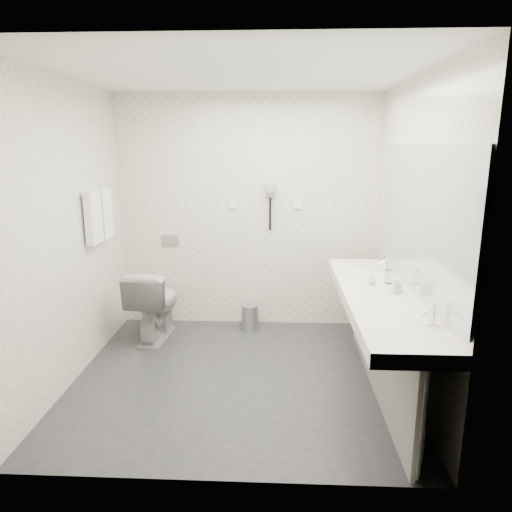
{
  "coord_description": "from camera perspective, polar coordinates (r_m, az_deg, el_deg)",
  "views": [
    {
      "loc": [
        0.33,
        -3.69,
        1.97
      ],
      "look_at": [
        0.15,
        0.15,
        1.05
      ],
      "focal_mm": 32.59,
      "sensor_mm": 36.0,
      "label": 1
    }
  ],
  "objects": [
    {
      "name": "floor",
      "position": [
        4.19,
        -2.22,
        -14.57
      ],
      "size": [
        2.8,
        2.8,
        0.0
      ],
      "primitive_type": "plane",
      "color": "#2A2A2F",
      "rests_on": "ground"
    },
    {
      "name": "ceiling",
      "position": [
        3.74,
        -2.58,
        21.6
      ],
      "size": [
        2.8,
        2.8,
        0.0
      ],
      "primitive_type": "plane",
      "rotation": [
        3.14,
        0.0,
        0.0
      ],
      "color": "white",
      "rests_on": "wall_back"
    },
    {
      "name": "wall_back",
      "position": [
        5.05,
        -1.09,
        5.25
      ],
      "size": [
        2.8,
        0.0,
        2.8
      ],
      "primitive_type": "plane",
      "rotation": [
        1.57,
        0.0,
        0.0
      ],
      "color": "silver",
      "rests_on": "floor"
    },
    {
      "name": "wall_front",
      "position": [
        2.52,
        -4.98,
        -3.18
      ],
      "size": [
        2.8,
        0.0,
        2.8
      ],
      "primitive_type": "plane",
      "rotation": [
        -1.57,
        0.0,
        0.0
      ],
      "color": "silver",
      "rests_on": "floor"
    },
    {
      "name": "wall_left",
      "position": [
        4.14,
        -22.1,
        2.45
      ],
      "size": [
        0.0,
        2.6,
        2.6
      ],
      "primitive_type": "plane",
      "rotation": [
        1.57,
        0.0,
        1.57
      ],
      "color": "silver",
      "rests_on": "floor"
    },
    {
      "name": "wall_right",
      "position": [
        3.91,
        18.54,
        2.15
      ],
      "size": [
        0.0,
        2.6,
        2.6
      ],
      "primitive_type": "plane",
      "rotation": [
        1.57,
        0.0,
        -1.57
      ],
      "color": "silver",
      "rests_on": "floor"
    },
    {
      "name": "vanity_counter",
      "position": [
        3.76,
        14.8,
        -5.1
      ],
      "size": [
        0.55,
        2.2,
        0.1
      ],
      "primitive_type": "cube",
      "color": "white",
      "rests_on": "floor"
    },
    {
      "name": "vanity_panel",
      "position": [
        3.92,
        14.79,
        -11.01
      ],
      "size": [
        0.03,
        2.15,
        0.75
      ],
      "primitive_type": "cube",
      "color": "gray",
      "rests_on": "floor"
    },
    {
      "name": "vanity_post_near",
      "position": [
        3.04,
        19.58,
        -18.99
      ],
      "size": [
        0.06,
        0.06,
        0.75
      ],
      "primitive_type": "cylinder",
      "color": "silver",
      "rests_on": "floor"
    },
    {
      "name": "vanity_post_far",
      "position": [
        4.87,
        12.64,
        -5.98
      ],
      "size": [
        0.06,
        0.06,
        0.75
      ],
      "primitive_type": "cylinder",
      "color": "silver",
      "rests_on": "floor"
    },
    {
      "name": "mirror",
      "position": [
        3.68,
        19.37,
        4.59
      ],
      "size": [
        0.02,
        2.2,
        1.05
      ],
      "primitive_type": "cube",
      "color": "#B2BCC6",
      "rests_on": "wall_right"
    },
    {
      "name": "basin_near",
      "position": [
        3.16,
        17.26,
        -8.22
      ],
      "size": [
        0.4,
        0.31,
        0.05
      ],
      "primitive_type": "ellipsoid",
      "color": "white",
      "rests_on": "vanity_counter"
    },
    {
      "name": "basin_far",
      "position": [
        4.36,
        13.09,
        -1.97
      ],
      "size": [
        0.4,
        0.31,
        0.05
      ],
      "primitive_type": "ellipsoid",
      "color": "white",
      "rests_on": "vanity_counter"
    },
    {
      "name": "faucet_near",
      "position": [
        3.18,
        20.79,
        -6.6
      ],
      "size": [
        0.04,
        0.04,
        0.15
      ],
      "primitive_type": "cylinder",
      "color": "silver",
      "rests_on": "vanity_counter"
    },
    {
      "name": "faucet_far",
      "position": [
        4.38,
        15.66,
        -0.85
      ],
      "size": [
        0.04,
        0.04,
        0.15
      ],
      "primitive_type": "cylinder",
      "color": "silver",
      "rests_on": "vanity_counter"
    },
    {
      "name": "soap_bottle_a",
      "position": [
        3.78,
        17.0,
        -3.46
      ],
      "size": [
        0.07,
        0.07,
        0.12
      ],
      "primitive_type": "imported",
      "rotation": [
        0.0,
        0.0,
        0.61
      ],
      "color": "beige",
      "rests_on": "vanity_counter"
    },
    {
      "name": "soap_bottle_b",
      "position": [
        3.94,
        14.01,
        -2.82
      ],
      "size": [
        0.09,
        0.09,
        0.08
      ],
      "primitive_type": "imported",
      "rotation": [
        0.0,
        0.0,
        -0.76
      ],
      "color": "beige",
      "rests_on": "vanity_counter"
    },
    {
      "name": "soap_bottle_c",
      "position": [
        3.74,
        16.64,
        -3.56
      ],
      "size": [
        0.06,
        0.06,
        0.12
      ],
      "primitive_type": "imported",
      "rotation": [
        0.0,
        0.0,
        0.21
      ],
      "color": "beige",
      "rests_on": "vanity_counter"
    },
    {
      "name": "glass_left",
      "position": [
        4.01,
        15.98,
        -2.44
      ],
      "size": [
        0.08,
        0.08,
        0.12
      ],
      "primitive_type": "cylinder",
      "rotation": [
        0.0,
        0.0,
        -0.24
      ],
      "color": "silver",
      "rests_on": "vanity_counter"
    },
    {
      "name": "toilet",
      "position": [
        4.95,
        -12.35,
        -5.68
      ],
      "size": [
        0.48,
        0.77,
        0.75
      ],
      "primitive_type": "imported",
      "rotation": [
        0.0,
        0.0,
        3.05
      ],
      "color": "white",
      "rests_on": "floor"
    },
    {
      "name": "flush_plate",
      "position": [
        5.21,
        -10.46,
        1.94
      ],
      "size": [
        0.18,
        0.02,
        0.12
      ],
      "primitive_type": "cube",
      "color": "#B2B5BA",
      "rests_on": "wall_back"
    },
    {
      "name": "pedal_bin",
      "position": [
        5.11,
        -0.73,
        -7.6
      ],
      "size": [
        0.25,
        0.25,
        0.27
      ],
      "primitive_type": "cylinder",
      "rotation": [
        0.0,
        0.0,
        -0.37
      ],
      "color": "#B2B5BA",
      "rests_on": "floor"
    },
    {
      "name": "bin_lid",
      "position": [
        5.06,
        -0.74,
        -6.09
      ],
      "size": [
        0.19,
        0.19,
        0.02
      ],
      "primitive_type": "cylinder",
      "color": "#B2B5BA",
      "rests_on": "pedal_bin"
    },
    {
      "name": "towel_rail",
      "position": [
        4.58,
        -19.02,
        7.47
      ],
      "size": [
        0.02,
        0.62,
        0.02
      ],
      "primitive_type": "cylinder",
      "rotation": [
        1.57,
        0.0,
        0.0
      ],
      "color": "silver",
      "rests_on": "wall_left"
    },
    {
      "name": "towel_near",
      "position": [
        4.47,
        -19.34,
        4.47
      ],
      "size": [
        0.07,
        0.24,
        0.48
      ],
      "primitive_type": "cube",
      "color": "white",
      "rests_on": "towel_rail"
    },
    {
      "name": "towel_far",
      "position": [
        4.73,
        -18.09,
        5.02
      ],
      "size": [
        0.07,
        0.24,
        0.48
      ],
      "primitive_type": "cube",
      "color": "white",
      "rests_on": "towel_rail"
    },
    {
      "name": "dryer_cradle",
      "position": [
        4.98,
        1.77,
        8.03
      ],
      "size": [
        0.1,
        0.04,
        0.14
      ],
      "primitive_type": "cube",
      "color": "#98989D",
      "rests_on": "wall_back"
    },
    {
      "name": "dryer_barrel",
      "position": [
        4.91,
        1.76,
        8.3
      ],
      "size": [
        0.08,
        0.14,
        0.08
      ],
      "primitive_type": "cylinder",
      "rotation": [
        1.57,
        0.0,
        0.0
      ],
      "color": "#98989D",
      "rests_on": "dryer_cradle"
    },
    {
      "name": "dryer_cord",
      "position": [
        5.0,
        1.75,
        5.16
      ],
      "size": [
        0.02,
        0.02,
        0.35
      ],
      "primitive_type": "cylinder",
      "color": "black",
      "rests_on": "dryer_cradle"
    },
    {
      "name": "switch_plate_a",
      "position": [
        5.04,
        -2.82,
        6.36
      ],
      "size": [
        0.09,
        0.02,
        0.09
      ],
      "primitive_type": "cube",
      "color": "white",
      "rests_on": "wall_back"
    },
    {
      "name": "switch_plate_b",
      "position": [
        5.02,
        5.21,
        6.3
      ],
      "size": [
        0.09,
        0.02,
        0.09
      ],
      "primitive_type": "cube",
      "color": "white",
      "rests_on": "wall_back"
    }
  ]
}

